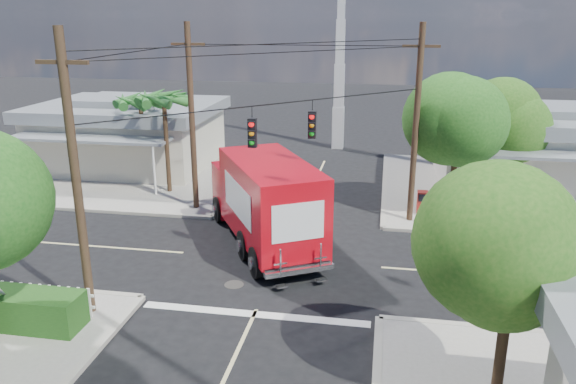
# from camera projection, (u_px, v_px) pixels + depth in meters

# --- Properties ---
(ground) EXTENTS (120.00, 120.00, 0.00)m
(ground) POSITION_uv_depth(u_px,v_px,m) (279.00, 260.00, 22.23)
(ground) COLOR black
(ground) RESTS_ON ground
(sidewalk_ne) EXTENTS (14.12, 14.12, 0.14)m
(sidewalk_ne) POSITION_uv_depth(u_px,v_px,m) (512.00, 191.00, 30.62)
(sidewalk_ne) COLOR gray
(sidewalk_ne) RESTS_ON ground
(sidewalk_nw) EXTENTS (14.12, 14.12, 0.14)m
(sidewalk_nw) POSITION_uv_depth(u_px,v_px,m) (138.00, 173.00, 34.22)
(sidewalk_nw) COLOR gray
(sidewalk_nw) RESTS_ON ground
(road_markings) EXTENTS (32.00, 32.00, 0.01)m
(road_markings) POSITION_uv_depth(u_px,v_px,m) (272.00, 276.00, 20.84)
(road_markings) COLOR beige
(road_markings) RESTS_ON ground
(building_ne) EXTENTS (11.80, 10.20, 4.50)m
(building_ne) POSITION_uv_depth(u_px,v_px,m) (544.00, 148.00, 30.69)
(building_ne) COLOR beige
(building_ne) RESTS_ON sidewalk_ne
(building_nw) EXTENTS (10.80, 10.20, 4.30)m
(building_nw) POSITION_uv_depth(u_px,v_px,m) (129.00, 132.00, 35.25)
(building_nw) COLOR beige
(building_nw) RESTS_ON sidewalk_nw
(radio_tower) EXTENTS (0.80, 0.80, 17.00)m
(radio_tower) POSITION_uv_depth(u_px,v_px,m) (340.00, 69.00, 39.22)
(radio_tower) COLOR silver
(radio_tower) RESTS_ON ground
(tree_ne_front) EXTENTS (4.21, 4.14, 6.66)m
(tree_ne_front) POSITION_uv_depth(u_px,v_px,m) (459.00, 117.00, 25.94)
(tree_ne_front) COLOR #422D1C
(tree_ne_front) RESTS_ON sidewalk_ne
(tree_ne_back) EXTENTS (3.77, 3.66, 5.82)m
(tree_ne_back) POSITION_uv_depth(u_px,v_px,m) (507.00, 122.00, 27.75)
(tree_ne_back) COLOR #422D1C
(tree_ne_back) RESTS_ON sidewalk_ne
(tree_se) EXTENTS (3.67, 3.54, 5.62)m
(tree_se) POSITION_uv_depth(u_px,v_px,m) (515.00, 250.00, 13.05)
(tree_se) COLOR #422D1C
(tree_se) RESTS_ON sidewalk_se
(palm_nw_front) EXTENTS (3.01, 3.08, 5.59)m
(palm_nw_front) POSITION_uv_depth(u_px,v_px,m) (164.00, 100.00, 28.99)
(palm_nw_front) COLOR #422D1C
(palm_nw_front) RESTS_ON sidewalk_nw
(palm_nw_back) EXTENTS (3.01, 3.08, 5.19)m
(palm_nw_back) POSITION_uv_depth(u_px,v_px,m) (140.00, 102.00, 30.84)
(palm_nw_back) COLOR #422D1C
(palm_nw_back) RESTS_ON sidewalk_nw
(utility_poles) EXTENTS (12.00, 10.68, 9.00)m
(utility_poles) POSITION_uv_depth(u_px,v_px,m) (248.00, 134.00, 22.59)
(utility_poles) COLOR #473321
(utility_poles) RESTS_ON ground
(picket_fence) EXTENTS (5.94, 0.06, 1.00)m
(picket_fence) POSITION_uv_depth(u_px,v_px,m) (9.00, 294.00, 18.06)
(picket_fence) COLOR silver
(picket_fence) RESTS_ON sidewalk_sw
(vending_boxes) EXTENTS (1.90, 0.50, 1.10)m
(vending_boxes) POSITION_uv_depth(u_px,v_px,m) (437.00, 203.00, 26.77)
(vending_boxes) COLOR #A4241C
(vending_boxes) RESTS_ON sidewalk_ne
(delivery_truck) EXTENTS (6.50, 8.84, 3.78)m
(delivery_truck) POSITION_uv_depth(u_px,v_px,m) (265.00, 201.00, 23.23)
(delivery_truck) COLOR black
(delivery_truck) RESTS_ON ground
(parked_car) EXTENTS (5.48, 3.05, 1.45)m
(parked_car) POSITION_uv_depth(u_px,v_px,m) (538.00, 234.00, 22.95)
(parked_car) COLOR silver
(parked_car) RESTS_ON ground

